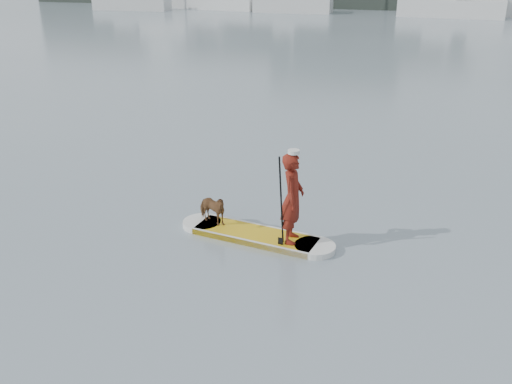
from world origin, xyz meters
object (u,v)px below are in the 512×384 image
(sailboat_c, at_px, (292,4))
(paddler, at_px, (292,198))
(sailboat_b, at_px, (219,0))
(dog, at_px, (212,209))
(paddleboard, at_px, (256,235))
(sailboat_a, at_px, (131,2))
(sailboat_d, at_px, (450,6))

(sailboat_c, bearing_deg, paddler, -78.21)
(sailboat_b, relative_size, sailboat_c, 1.15)
(dog, bearing_deg, sailboat_b, 41.22)
(paddleboard, distance_m, sailboat_b, 51.12)
(sailboat_a, xyz_separation_m, sailboat_c, (16.23, 1.90, 0.02))
(sailboat_b, distance_m, sailboat_c, 8.09)
(paddleboard, height_order, dog, dog)
(dog, bearing_deg, paddleboard, -77.22)
(dog, height_order, sailboat_b, sailboat_b)
(paddler, distance_m, sailboat_a, 52.30)
(paddler, distance_m, sailboat_b, 51.49)
(paddleboard, bearing_deg, sailboat_a, 129.23)
(sailboat_c, xyz_separation_m, sailboat_d, (14.55, -0.35, 0.17))
(sailboat_a, xyz_separation_m, sailboat_d, (30.78, 1.55, 0.19))
(paddleboard, xyz_separation_m, sailboat_d, (4.61, 46.27, 0.90))
(sailboat_a, distance_m, sailboat_b, 8.82)
(dog, bearing_deg, sailboat_a, 51.14)
(sailboat_b, bearing_deg, dog, -59.65)
(paddler, height_order, dog, paddler)
(dog, relative_size, sailboat_a, 0.07)
(sailboat_a, bearing_deg, sailboat_c, 1.42)
(sailboat_c, bearing_deg, sailboat_b, 170.04)
(paddleboard, height_order, sailboat_a, sailboat_a)
(sailboat_a, distance_m, sailboat_c, 16.34)
(dog, height_order, sailboat_c, sailboat_c)
(dog, xyz_separation_m, sailboat_c, (-8.94, 46.47, 0.35))
(paddleboard, xyz_separation_m, sailboat_a, (-26.16, 44.72, 0.71))
(paddleboard, height_order, sailboat_b, sailboat_b)
(paddleboard, relative_size, sailboat_c, 0.31)
(dog, relative_size, sailboat_c, 0.07)
(paddler, xyz_separation_m, dog, (-1.75, 0.27, -0.56))
(paddleboard, distance_m, dog, 1.08)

